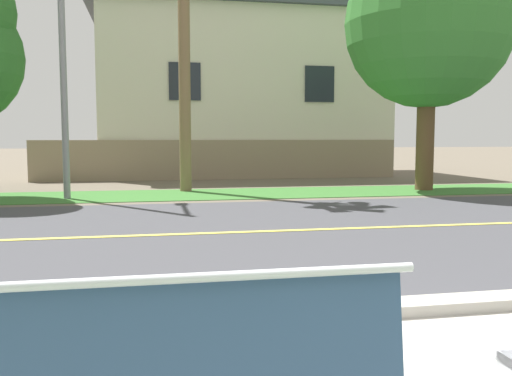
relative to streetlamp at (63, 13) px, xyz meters
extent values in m
plane|color=#665B4C|center=(3.26, -4.12, -4.43)|extent=(140.00, 140.00, 0.00)
cube|color=#ADA89E|center=(3.26, -9.77, -4.37)|extent=(44.00, 0.30, 0.11)
cube|color=#424247|center=(3.26, -5.62, -4.42)|extent=(52.00, 8.00, 0.01)
cube|color=#E0CC4C|center=(3.26, -5.62, -4.42)|extent=(48.00, 0.14, 0.01)
cube|color=#38702D|center=(3.26, 0.22, -4.42)|extent=(48.00, 2.80, 0.02)
cube|color=navy|center=(2.01, -12.01, -3.72)|extent=(1.76, 0.12, 0.52)
cylinder|color=silver|center=(2.01, -12.02, -3.44)|extent=(1.83, 0.04, 0.04)
cylinder|color=gray|center=(0.00, -0.18, -0.52)|extent=(0.16, 0.16, 7.82)
cylinder|color=brown|center=(9.58, 0.20, -2.99)|extent=(0.50, 0.50, 2.87)
sphere|color=#33752D|center=(9.58, 0.20, 0.17)|extent=(4.60, 4.60, 4.60)
cylinder|color=brown|center=(2.94, 1.14, 0.13)|extent=(0.32, 0.32, 9.11)
cube|color=gray|center=(4.51, 5.36, -3.73)|extent=(13.00, 0.36, 1.40)
cube|color=beige|center=(5.67, 8.56, -1.31)|extent=(10.86, 6.40, 6.23)
cube|color=#474C56|center=(5.67, 8.56, 2.11)|extent=(11.72, 6.91, 0.60)
cube|color=#232833|center=(3.23, 5.33, -1.00)|extent=(1.10, 0.06, 1.30)
cube|color=#232833|center=(8.11, 5.33, -1.00)|extent=(1.10, 0.06, 1.30)
camera|label=1|loc=(1.95, -13.90, -2.95)|focal=38.17mm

